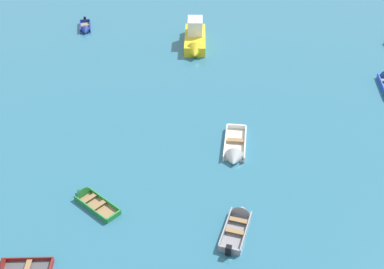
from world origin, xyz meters
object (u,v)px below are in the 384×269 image
rowboat_green_back_row_right (87,197)px  rowboat_grey_foreground_center (239,220)px  motor_launch_yellow_back_row_center (195,39)px  rowboat_deep_blue_outer_right (85,29)px  rowboat_white_near_camera (234,153)px  rowboat_maroon_near_right (8,267)px

rowboat_green_back_row_right → rowboat_grey_foreground_center: 8.64m
motor_launch_yellow_back_row_center → rowboat_grey_foreground_center: motor_launch_yellow_back_row_center is taller
rowboat_deep_blue_outer_right → rowboat_white_near_camera: 24.50m
rowboat_green_back_row_right → rowboat_white_near_camera: size_ratio=0.76×
rowboat_grey_foreground_center → rowboat_white_near_camera: (-0.98, 5.88, 0.01)m
rowboat_deep_blue_outer_right → motor_launch_yellow_back_row_center: bearing=-7.2°
rowboat_maroon_near_right → rowboat_green_back_row_right: 5.76m
rowboat_green_back_row_right → rowboat_grey_foreground_center: rowboat_grey_foreground_center is taller
rowboat_maroon_near_right → rowboat_grey_foreground_center: rowboat_grey_foreground_center is taller
rowboat_deep_blue_outer_right → rowboat_white_near_camera: size_ratio=0.78×
rowboat_deep_blue_outer_right → rowboat_grey_foreground_center: bearing=-52.4°
rowboat_grey_foreground_center → rowboat_white_near_camera: rowboat_white_near_camera is taller
rowboat_green_back_row_right → rowboat_white_near_camera: bearing=36.8°
rowboat_maroon_near_right → rowboat_grey_foreground_center: size_ratio=0.84×
rowboat_white_near_camera → rowboat_maroon_near_right: bearing=-130.5°
motor_launch_yellow_back_row_center → rowboat_deep_blue_outer_right: 11.49m
rowboat_maroon_near_right → rowboat_deep_blue_outer_right: rowboat_deep_blue_outer_right is taller
rowboat_green_back_row_right → rowboat_white_near_camera: rowboat_white_near_camera is taller
rowboat_maroon_near_right → rowboat_green_back_row_right: size_ratio=0.91×
rowboat_deep_blue_outer_right → rowboat_white_near_camera: bearing=-45.8°
rowboat_maroon_near_right → rowboat_white_near_camera: (9.53, 11.18, 0.06)m
motor_launch_yellow_back_row_center → rowboat_white_near_camera: (5.69, -16.13, -0.53)m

